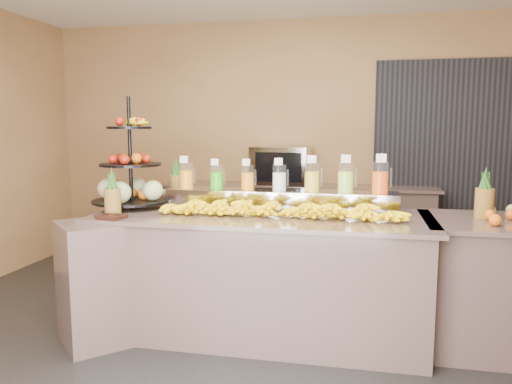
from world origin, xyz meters
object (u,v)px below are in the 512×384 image
(banana_heap, at_px, (277,207))
(right_fruit_pile, at_px, (508,212))
(condiment_caddy, at_px, (112,217))
(oven_warmer, at_px, (282,166))
(pitcher_tray, at_px, (279,199))
(fruit_stand, at_px, (136,179))

(banana_heap, distance_m, right_fruit_pile, 1.60)
(banana_heap, distance_m, condiment_caddy, 1.20)
(right_fruit_pile, bearing_deg, oven_warmer, 135.11)
(banana_heap, bearing_deg, oven_warmer, 98.26)
(right_fruit_pile, height_order, oven_warmer, oven_warmer)
(condiment_caddy, distance_m, oven_warmer, 2.50)
(pitcher_tray, relative_size, banana_heap, 1.00)
(pitcher_tray, relative_size, oven_warmer, 2.88)
(condiment_caddy, xyz_separation_m, right_fruit_pile, (2.74, 0.46, 0.05))
(fruit_stand, bearing_deg, oven_warmer, 58.87)
(pitcher_tray, height_order, banana_heap, banana_heap)
(oven_warmer, bearing_deg, banana_heap, -77.33)
(right_fruit_pile, relative_size, oven_warmer, 0.63)
(banana_heap, height_order, oven_warmer, oven_warmer)
(pitcher_tray, height_order, right_fruit_pile, right_fruit_pile)
(pitcher_tray, height_order, condiment_caddy, pitcher_tray)
(pitcher_tray, xyz_separation_m, condiment_caddy, (-1.11, -0.67, -0.06))
(fruit_stand, xyz_separation_m, right_fruit_pile, (2.80, -0.06, -0.16))
(oven_warmer, bearing_deg, condiment_caddy, -105.66)
(fruit_stand, relative_size, oven_warmer, 1.39)
(condiment_caddy, height_order, right_fruit_pile, right_fruit_pile)
(condiment_caddy, xyz_separation_m, oven_warmer, (0.86, 2.34, 0.20))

